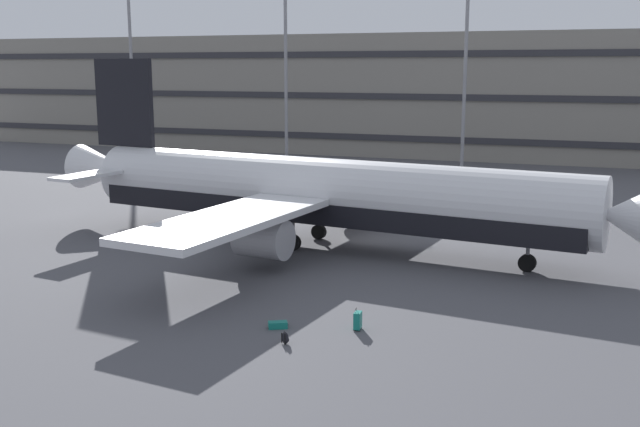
# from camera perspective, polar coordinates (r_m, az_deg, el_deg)

# --- Properties ---
(ground_plane) EXTENTS (600.00, 600.00, 0.00)m
(ground_plane) POSITION_cam_1_polar(r_m,az_deg,el_deg) (44.36, 3.27, -2.29)
(ground_plane) COLOR #4C4C51
(terminal_structure) EXTENTS (136.97, 15.74, 14.14)m
(terminal_structure) POSITION_cam_1_polar(r_m,az_deg,el_deg) (91.30, 12.64, 8.87)
(terminal_structure) COLOR gray
(terminal_structure) RESTS_ON ground_plane
(airliner) EXTENTS (36.97, 29.88, 10.86)m
(airliner) POSITION_cam_1_polar(r_m,az_deg,el_deg) (42.98, -0.11, 1.56)
(airliner) COLOR silver
(airliner) RESTS_ON ground_plane
(light_mast_far_left) EXTENTS (1.80, 0.50, 21.63)m
(light_mast_far_left) POSITION_cam_1_polar(r_m,az_deg,el_deg) (90.62, -14.35, 12.22)
(light_mast_far_left) COLOR gray
(light_mast_far_left) RESTS_ON ground_plane
(light_mast_left) EXTENTS (1.80, 0.50, 19.50)m
(light_mast_left) POSITION_cam_1_polar(r_m,az_deg,el_deg) (81.16, -2.65, 11.93)
(light_mast_left) COLOR gray
(light_mast_left) RESTS_ON ground_plane
(light_mast_center_left) EXTENTS (1.80, 0.50, 26.01)m
(light_mast_center_left) POSITION_cam_1_polar(r_m,az_deg,el_deg) (75.84, 11.24, 14.32)
(light_mast_center_left) COLOR gray
(light_mast_center_left) RESTS_ON ground_plane
(suitcase_laid_flat) EXTENTS (0.85, 0.69, 0.27)m
(suitcase_laid_flat) POSITION_cam_1_polar(r_m,az_deg,el_deg) (30.18, -3.26, -8.55)
(suitcase_laid_flat) COLOR #147266
(suitcase_laid_flat) RESTS_ON ground_plane
(suitcase_orange) EXTENTS (0.31, 0.49, 0.89)m
(suitcase_orange) POSITION_cam_1_polar(r_m,az_deg,el_deg) (29.92, 2.92, -8.20)
(suitcase_orange) COLOR #147266
(suitcase_orange) RESTS_ON ground_plane
(backpack_teal) EXTENTS (0.39, 0.34, 0.53)m
(backpack_teal) POSITION_cam_1_polar(r_m,az_deg,el_deg) (28.50, -2.68, -9.55)
(backpack_teal) COLOR black
(backpack_teal) RESTS_ON ground_plane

